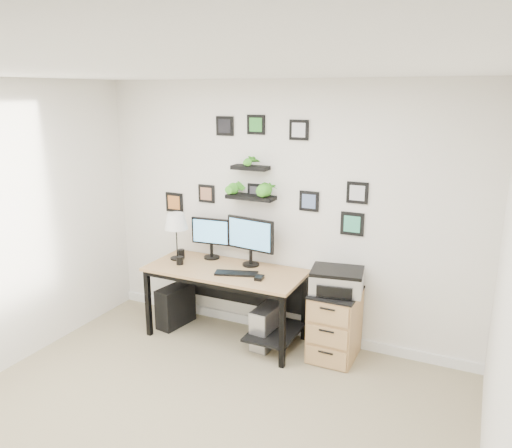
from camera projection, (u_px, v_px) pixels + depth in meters
The scene contains 14 objects.
room at pixel (280, 327), 5.32m from camera, with size 4.00×4.00×4.00m.
desk at pixel (230, 280), 5.06m from camera, with size 1.60×0.70×0.75m.
monitor_left at pixel (211, 235), 5.28m from camera, with size 0.43×0.19×0.44m.
monitor_right at pixel (250, 238), 5.04m from camera, with size 0.54×0.20×0.50m.
keyboard at pixel (236, 273), 4.87m from camera, with size 0.42×0.13×0.02m, color black.
mouse at pixel (259, 278), 4.74m from camera, with size 0.07×0.11×0.03m, color black.
table_lamp at pixel (176, 222), 5.22m from camera, with size 0.25×0.25×0.50m.
mug at pixel (180, 261), 5.14m from camera, with size 0.07×0.07×0.08m, color black.
pen_cup at pixel (181, 254), 5.35m from camera, with size 0.07×0.07×0.09m, color black.
pc_tower_black at pixel (176, 306), 5.44m from camera, with size 0.20×0.44×0.44m, color black.
pc_tower_grey at pixel (267, 326), 4.99m from camera, with size 0.22×0.43×0.41m.
file_cabinet at pixel (335, 324), 4.74m from camera, with size 0.43×0.53×0.67m.
printer at pixel (337, 281), 4.63m from camera, with size 0.53×0.45×0.21m.
wall_decor at pixel (256, 179), 4.96m from camera, with size 2.25×0.18×1.10m.
Camera 1 is at (1.83, -2.52, 2.48)m, focal length 35.00 mm.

